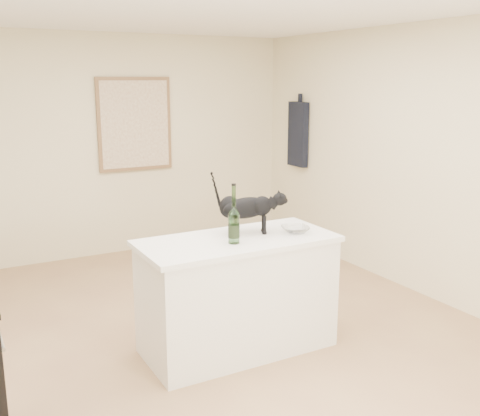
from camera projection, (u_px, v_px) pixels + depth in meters
name	position (u px, v px, depth m)	size (l,w,h in m)	color
floor	(215.00, 340.00, 4.58)	(5.50, 5.50, 0.00)	tan
ceiling	(211.00, 3.00, 4.00)	(5.50, 5.50, 0.00)	white
wall_back	(110.00, 146.00, 6.64)	(4.50, 4.50, 0.00)	beige
wall_right	(426.00, 163.00, 5.34)	(5.50, 5.50, 0.00)	beige
island_base	(237.00, 297.00, 4.36)	(1.44, 0.67, 0.86)	white
island_top	(237.00, 241.00, 4.26)	(1.50, 0.70, 0.04)	white
artwork_frame	(135.00, 124.00, 6.69)	(0.90, 0.03, 1.10)	brown
artwork_canvas	(135.00, 124.00, 6.68)	(0.82, 0.00, 1.02)	beige
hanging_garment	(298.00, 134.00, 7.04)	(0.08, 0.34, 0.80)	black
black_cat	(246.00, 211.00, 4.36)	(0.52, 0.16, 0.36)	black
wine_bottle	(234.00, 217.00, 4.09)	(0.08, 0.08, 0.39)	#245823
glass_bowl	(295.00, 230.00, 4.40)	(0.22, 0.22, 0.05)	silver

